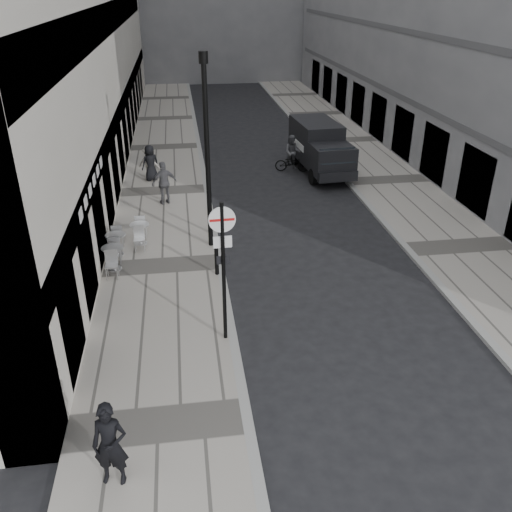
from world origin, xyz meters
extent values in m
cube|color=gray|center=(-2.00, 18.00, 0.06)|extent=(4.00, 60.00, 0.12)
cube|color=gray|center=(9.00, 18.00, 0.06)|extent=(4.00, 60.00, 0.12)
imported|color=black|center=(-2.80, 1.29, 1.06)|extent=(0.75, 0.55, 1.88)
cylinder|color=black|center=(-0.20, 5.78, 2.12)|extent=(0.10, 0.10, 4.00)
cylinder|color=white|center=(-0.20, 5.78, 3.66)|extent=(0.69, 0.07, 0.69)
cube|color=#B21414|center=(-0.20, 5.76, 3.66)|extent=(0.63, 0.05, 0.07)
cube|color=white|center=(-0.20, 5.81, 3.04)|extent=(0.48, 0.05, 0.32)
cylinder|color=black|center=(-0.20, 11.75, 3.42)|extent=(0.18, 0.18, 6.60)
cylinder|color=black|center=(-0.20, 11.75, 6.78)|extent=(0.31, 0.31, 0.39)
cylinder|color=black|center=(-0.15, 12.85, 0.56)|extent=(0.12, 0.12, 0.89)
cylinder|color=black|center=(-0.15, 9.46, 0.63)|extent=(0.14, 0.14, 1.03)
cylinder|color=black|center=(5.25, 18.14, 0.39)|extent=(0.33, 0.80, 0.79)
cylinder|color=black|center=(6.98, 18.26, 0.39)|extent=(0.33, 0.80, 0.79)
cylinder|color=black|center=(5.02, 21.47, 0.39)|extent=(0.33, 0.80, 0.79)
cylinder|color=black|center=(6.75, 21.59, 0.39)|extent=(0.33, 0.80, 0.79)
cube|color=black|center=(5.94, 20.75, 1.52)|extent=(2.21, 3.67, 1.97)
cube|color=black|center=(6.12, 18.10, 1.23)|extent=(2.08, 1.90, 1.38)
cube|color=#1E2328|center=(6.18, 17.36, 1.62)|extent=(1.74, 0.46, 0.73)
imported|color=black|center=(4.63, 20.29, 0.47)|extent=(1.88, 1.05, 0.94)
imported|color=#4B4C50|center=(4.63, 20.29, 1.04)|extent=(1.00, 0.86, 1.76)
imported|color=#57575B|center=(-1.90, 16.30, 1.07)|extent=(1.20, 0.79, 1.90)
imported|color=#B7B0A9|center=(-2.71, 19.88, 0.93)|extent=(1.19, 0.92, 1.63)
imported|color=black|center=(-2.61, 19.58, 1.00)|extent=(1.02, 0.90, 1.76)
cylinder|color=#AFAFB1|center=(-3.60, 11.42, 0.14)|extent=(0.46, 0.46, 0.03)
cylinder|color=#AFAFB1|center=(-3.60, 11.42, 0.51)|extent=(0.06, 0.06, 0.77)
cylinder|color=#AFAFB1|center=(-3.60, 11.42, 0.90)|extent=(0.72, 0.72, 0.03)
cylinder|color=#ADADAF|center=(-3.60, 10.29, 0.14)|extent=(0.47, 0.47, 0.03)
cylinder|color=#ADADAF|center=(-3.60, 10.29, 0.53)|extent=(0.06, 0.06, 0.80)
cylinder|color=#ADADAF|center=(-3.60, 10.29, 0.93)|extent=(0.75, 0.75, 0.03)
cylinder|color=silver|center=(-2.80, 12.24, 0.14)|extent=(0.45, 0.45, 0.03)
cylinder|color=silver|center=(-2.80, 12.24, 0.51)|extent=(0.06, 0.06, 0.76)
cylinder|color=silver|center=(-2.80, 12.24, 0.89)|extent=(0.72, 0.72, 0.03)
camera|label=1|loc=(-1.11, -6.58, 8.94)|focal=38.00mm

